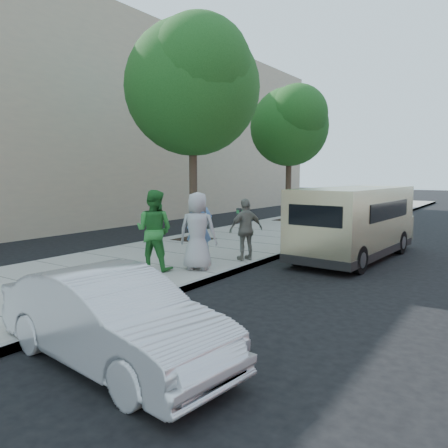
{
  "coord_description": "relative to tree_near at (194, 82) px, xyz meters",
  "views": [
    {
      "loc": [
        7.17,
        -9.68,
        2.49
      ],
      "look_at": [
        0.54,
        0.13,
        1.1
      ],
      "focal_mm": 35.0,
      "sensor_mm": 36.0,
      "label": 1
    }
  ],
  "objects": [
    {
      "name": "ground",
      "position": [
        2.25,
        -2.4,
        -5.55
      ],
      "size": [
        120.0,
        120.0,
        0.0
      ],
      "primitive_type": "plane",
      "color": "black",
      "rests_on": "ground"
    },
    {
      "name": "sidewalk",
      "position": [
        1.25,
        -2.4,
        -5.47
      ],
      "size": [
        5.0,
        60.0,
        0.15
      ],
      "primitive_type": "cube",
      "color": "gray",
      "rests_on": "ground"
    },
    {
      "name": "curb_face",
      "position": [
        3.69,
        -2.4,
        -5.47
      ],
      "size": [
        0.12,
        60.0,
        0.16
      ],
      "primitive_type": "cube",
      "color": "gray",
      "rests_on": "ground"
    },
    {
      "name": "near_building",
      "position": [
        -9.75,
        -0.4,
        -0.55
      ],
      "size": [
        8.0,
        44.0,
        10.0
      ],
      "primitive_type": "cube",
      "color": "#C6B089",
      "rests_on": "ground"
    },
    {
      "name": "tree_near",
      "position": [
        0.0,
        0.0,
        0.0
      ],
      "size": [
        4.62,
        4.6,
        7.53
      ],
      "color": "black",
      "rests_on": "sidewalk"
    },
    {
      "name": "tree_far",
      "position": [
        -0.0,
        7.6,
        -0.66
      ],
      "size": [
        3.92,
        3.8,
        6.49
      ],
      "color": "black",
      "rests_on": "sidewalk"
    },
    {
      "name": "parking_meter",
      "position": [
        2.66,
        -1.18,
        -4.45
      ],
      "size": [
        0.27,
        0.11,
        1.3
      ],
      "rotation": [
        0.0,
        0.0,
        0.08
      ],
      "color": "gray",
      "rests_on": "sidewalk"
    },
    {
      "name": "van",
      "position": [
        5.54,
        0.47,
        -4.45
      ],
      "size": [
        2.21,
        5.69,
        2.07
      ],
      "rotation": [
        0.0,
        0.0,
        -0.06
      ],
      "color": "beige",
      "rests_on": "ground"
    },
    {
      "name": "sedan",
      "position": [
        5.15,
        -8.35,
        -4.93
      ],
      "size": [
        3.85,
        1.73,
        1.23
      ],
      "primitive_type": "imported",
      "rotation": [
        0.0,
        0.0,
        1.45
      ],
      "color": "silver",
      "rests_on": "ground"
    },
    {
      "name": "person_officer",
      "position": [
        2.52,
        -3.04,
        -4.49
      ],
      "size": [
        0.79,
        0.74,
        1.82
      ],
      "primitive_type": "imported",
      "rotation": [
        0.0,
        0.0,
        0.61
      ],
      "color": "#577EB9",
      "rests_on": "sidewalk"
    },
    {
      "name": "person_green_shirt",
      "position": [
        2.21,
        -4.42,
        -4.43
      ],
      "size": [
        1.1,
        0.96,
        1.94
      ],
      "primitive_type": "imported",
      "rotation": [
        0.0,
        0.0,
        3.41
      ],
      "color": "#2A8333",
      "rests_on": "sidewalk"
    },
    {
      "name": "person_gray_shirt",
      "position": [
        3.05,
        -3.79,
        -4.45
      ],
      "size": [
        1.08,
        0.91,
        1.89
      ],
      "primitive_type": "imported",
      "rotation": [
        0.0,
        0.0,
        3.53
      ],
      "color": "#ADADB0",
      "rests_on": "sidewalk"
    },
    {
      "name": "person_striped_polo",
      "position": [
        3.42,
        -2.14,
        -4.57
      ],
      "size": [
        0.85,
        1.04,
        1.66
      ],
      "primitive_type": "imported",
      "rotation": [
        0.0,
        0.0,
        4.17
      ],
      "color": "gray",
      "rests_on": "sidewalk"
    }
  ]
}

